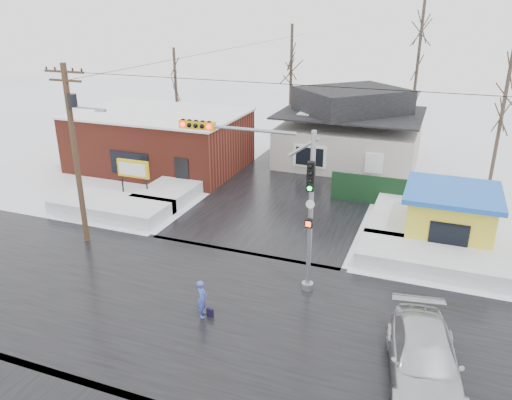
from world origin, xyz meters
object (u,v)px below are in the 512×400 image
(pedestrian, at_px, (202,299))
(traffic_signal, at_px, (274,186))
(kiosk, at_px, (450,216))
(marquee_sign, at_px, (133,170))
(utility_pole, at_px, (75,146))
(car, at_px, (424,360))

(pedestrian, bearing_deg, traffic_signal, -44.29)
(kiosk, bearing_deg, marquee_sign, -178.45)
(marquee_sign, xyz_separation_m, pedestrian, (9.68, -9.92, -1.14))
(marquee_sign, bearing_deg, utility_pole, -79.87)
(utility_pole, height_order, car, utility_pole)
(utility_pole, height_order, kiosk, utility_pole)
(traffic_signal, xyz_separation_m, pedestrian, (-1.75, -3.39, -3.75))
(kiosk, distance_m, pedestrian, 13.67)
(utility_pole, bearing_deg, pedestrian, -24.53)
(traffic_signal, bearing_deg, car, -31.72)
(utility_pole, xyz_separation_m, marquee_sign, (-1.07, 5.99, -3.19))
(utility_pole, xyz_separation_m, car, (16.92, -4.59, -4.32))
(pedestrian, xyz_separation_m, car, (8.32, -0.66, 0.00))
(traffic_signal, xyz_separation_m, kiosk, (7.07, 7.03, -3.08))
(pedestrian, relative_size, car, 0.29)
(kiosk, bearing_deg, traffic_signal, -135.16)
(traffic_signal, distance_m, kiosk, 10.43)
(kiosk, height_order, car, kiosk)
(marquee_sign, xyz_separation_m, kiosk, (18.50, 0.50, -0.46))
(traffic_signal, bearing_deg, kiosk, 44.84)
(traffic_signal, bearing_deg, pedestrian, -117.32)
(traffic_signal, distance_m, car, 8.58)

